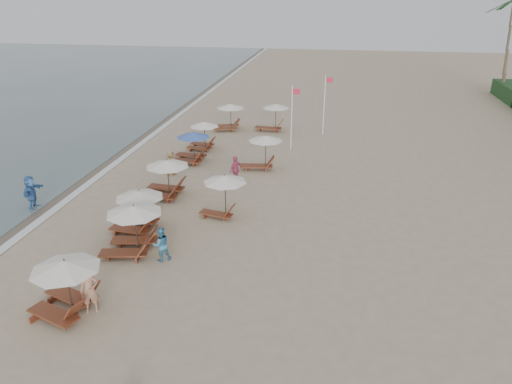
% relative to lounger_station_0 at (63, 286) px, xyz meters
% --- Properties ---
extents(ground, '(160.00, 160.00, 0.00)m').
position_rel_lounger_station_0_xyz_m(ground, '(5.91, 4.02, -1.11)').
color(ground, tan).
rests_on(ground, ground).
extents(wet_sand_band, '(3.20, 140.00, 0.01)m').
position_rel_lounger_station_0_xyz_m(wet_sand_band, '(-6.59, 14.02, -1.11)').
color(wet_sand_band, '#6B5E4C').
rests_on(wet_sand_band, ground).
extents(foam_line, '(0.50, 140.00, 0.02)m').
position_rel_lounger_station_0_xyz_m(foam_line, '(-5.29, 14.02, -1.10)').
color(foam_line, white).
rests_on(foam_line, ground).
extents(lounger_station_0, '(2.78, 2.53, 2.16)m').
position_rel_lounger_station_0_xyz_m(lounger_station_0, '(0.00, 0.00, 0.00)').
color(lounger_station_0, brown).
rests_on(lounger_station_0, ground).
extents(lounger_station_1, '(2.82, 2.46, 2.30)m').
position_rel_lounger_station_0_xyz_m(lounger_station_1, '(0.66, 4.45, 0.04)').
color(lounger_station_1, brown).
rests_on(lounger_station_1, ground).
extents(lounger_station_2, '(2.67, 2.32, 2.06)m').
position_rel_lounger_station_0_xyz_m(lounger_station_2, '(0.01, 6.57, -0.07)').
color(lounger_station_2, brown).
rests_on(lounger_station_2, ground).
extents(lounger_station_3, '(2.80, 2.43, 2.17)m').
position_rel_lounger_station_0_xyz_m(lounger_station_3, '(-0.06, 10.67, -0.04)').
color(lounger_station_3, brown).
rests_on(lounger_station_3, ground).
extents(lounger_station_4, '(2.71, 2.25, 2.11)m').
position_rel_lounger_station_0_xyz_m(lounger_station_4, '(-0.36, 16.58, -0.11)').
color(lounger_station_4, brown).
rests_on(lounger_station_4, ground).
extents(lounger_station_5, '(2.40, 2.12, 2.07)m').
position_rel_lounger_station_0_xyz_m(lounger_station_5, '(-0.31, 19.44, -0.03)').
color(lounger_station_5, brown).
rests_on(lounger_station_5, ground).
extents(lounger_station_6, '(2.58, 2.32, 2.20)m').
position_rel_lounger_station_0_xyz_m(lounger_station_6, '(0.42, 24.85, 0.06)').
color(lounger_station_6, brown).
rests_on(lounger_station_6, ground).
extents(inland_station_0, '(2.53, 2.24, 2.22)m').
position_rel_lounger_station_0_xyz_m(inland_station_0, '(3.77, 8.69, 0.38)').
color(inland_station_0, brown).
rests_on(inland_station_0, ground).
extents(inland_station_1, '(2.82, 2.24, 2.22)m').
position_rel_lounger_station_0_xyz_m(inland_station_1, '(4.61, 16.00, 0.19)').
color(inland_station_1, brown).
rests_on(inland_station_1, ground).
extents(inland_station_2, '(2.88, 2.24, 2.22)m').
position_rel_lounger_station_0_xyz_m(inland_station_2, '(4.03, 25.17, 0.16)').
color(inland_station_2, brown).
rests_on(inland_station_2, ground).
extents(beachgoer_near, '(0.78, 0.66, 1.81)m').
position_rel_lounger_station_0_xyz_m(beachgoer_near, '(0.91, 0.18, -0.21)').
color(beachgoer_near, '#AE7A5E').
rests_on(beachgoer_near, ground).
extents(beachgoer_mid_a, '(0.96, 0.91, 1.57)m').
position_rel_lounger_station_0_xyz_m(beachgoer_mid_a, '(2.19, 4.02, -0.33)').
color(beachgoer_mid_a, teal).
rests_on(beachgoer_mid_a, ground).
extents(beachgoer_mid_b, '(0.87, 1.16, 1.60)m').
position_rel_lounger_station_0_xyz_m(beachgoer_mid_b, '(-0.02, 6.44, -0.32)').
color(beachgoer_mid_b, '#955F4C').
rests_on(beachgoer_mid_b, ground).
extents(beachgoer_far_a, '(0.84, 1.08, 1.71)m').
position_rel_lounger_station_0_xyz_m(beachgoer_far_a, '(3.48, 13.36, -0.26)').
color(beachgoer_far_a, '#BA4A6B').
rests_on(beachgoer_far_a, ground).
extents(beachgoer_far_b, '(0.81, 0.94, 1.62)m').
position_rel_lounger_station_0_xyz_m(beachgoer_far_b, '(-0.82, 14.00, -0.30)').
color(beachgoer_far_b, '#A18457').
rests_on(beachgoer_far_b, ground).
extents(waterline_walker, '(0.62, 1.74, 1.85)m').
position_rel_lounger_station_0_xyz_m(waterline_walker, '(-6.46, 7.94, -0.19)').
color(waterline_walker, '#3768A7').
rests_on(waterline_walker, ground).
extents(flag_pole_near, '(0.60, 0.08, 4.64)m').
position_rel_lounger_station_0_xyz_m(flag_pole_near, '(6.12, 20.52, 1.46)').
color(flag_pole_near, silver).
rests_on(flag_pole_near, ground).
extents(flag_pole_far, '(0.60, 0.08, 4.77)m').
position_rel_lounger_station_0_xyz_m(flag_pole_far, '(8.27, 24.84, 1.52)').
color(flag_pole_far, silver).
rests_on(flag_pole_far, ground).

